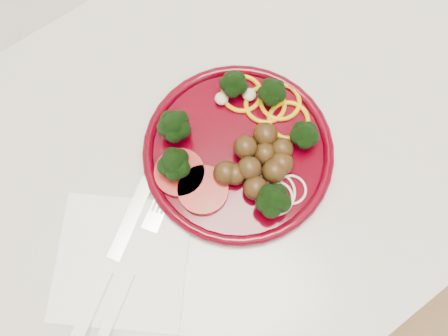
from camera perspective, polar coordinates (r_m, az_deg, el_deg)
counter at (r=1.08m, az=-1.23°, el=-6.95°), size 2.40×0.60×0.90m
plate at (r=0.63m, az=1.90°, el=2.28°), size 0.25×0.25×0.06m
napkin at (r=0.63m, az=-11.63°, el=-10.37°), size 0.22×0.22×0.00m
knife at (r=0.62m, az=-13.41°, el=-11.88°), size 0.18×0.13×0.01m
fork at (r=0.62m, az=-11.28°, el=-13.13°), size 0.16×0.11×0.01m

